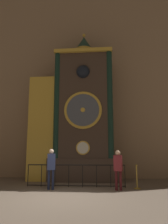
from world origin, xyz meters
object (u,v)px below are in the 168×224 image
object	(u,v)px
clock_tower	(75,116)
visitor_far	(118,166)
stanchion_post	(137,181)
visitor_near	(51,165)

from	to	relation	value
clock_tower	visitor_far	distance (m)	4.44
clock_tower	visitor_far	world-z (taller)	clock_tower
visitor_far	stanchion_post	size ratio (longest dim) A/B	1.60
clock_tower	stanchion_post	size ratio (longest dim) A/B	8.49
clock_tower	visitor_far	xyz separation A→B (m)	(2.19, -2.81, -2.64)
clock_tower	stanchion_post	bearing A→B (deg)	-37.53
visitor_near	visitor_far	bearing A→B (deg)	-14.00
visitor_far	clock_tower	bearing A→B (deg)	145.29
visitor_near	visitor_far	xyz separation A→B (m)	(2.88, 0.04, -0.03)
stanchion_post	visitor_far	bearing A→B (deg)	-149.80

